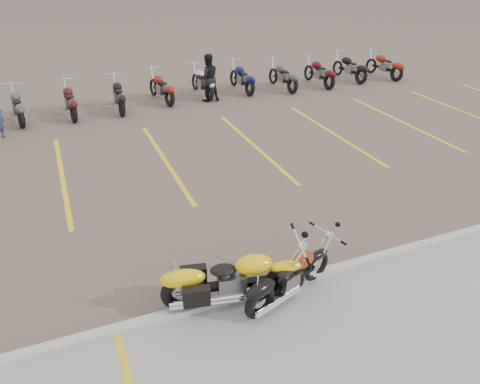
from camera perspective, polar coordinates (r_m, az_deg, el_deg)
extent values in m
plane|color=brown|center=(9.69, -3.24, -5.25)|extent=(100.00, 100.00, 0.00)
cube|color=#ADAAA3|center=(8.16, 1.55, -12.11)|extent=(60.00, 0.18, 0.12)
torus|color=black|center=(7.97, 5.33, -10.71)|extent=(0.71, 0.26, 0.70)
torus|color=black|center=(7.76, -6.91, -12.08)|extent=(0.76, 0.33, 0.74)
cube|color=black|center=(7.78, -0.70, -11.08)|extent=(1.40, 0.42, 0.11)
cube|color=slate|center=(7.74, -1.10, -10.76)|extent=(0.51, 0.41, 0.37)
ellipsoid|color=yellow|center=(7.59, 1.55, -8.56)|extent=(0.68, 0.47, 0.32)
ellipsoid|color=black|center=(7.55, -2.18, -9.22)|extent=(0.47, 0.36, 0.13)
torus|color=black|center=(8.44, 9.16, -9.01)|extent=(0.57, 0.28, 0.57)
torus|color=black|center=(7.64, 2.31, -13.25)|extent=(0.63, 0.34, 0.61)
cube|color=black|center=(7.99, 5.95, -10.75)|extent=(1.12, 0.47, 0.09)
cube|color=slate|center=(7.93, 5.74, -10.59)|extent=(0.44, 0.37, 0.30)
ellipsoid|color=black|center=(7.94, 7.30, -8.19)|extent=(0.58, 0.43, 0.27)
ellipsoid|color=black|center=(7.72, 5.23, -9.63)|extent=(0.40, 0.33, 0.11)
imported|color=black|center=(17.84, -3.94, 13.73)|extent=(0.88, 0.70, 1.74)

